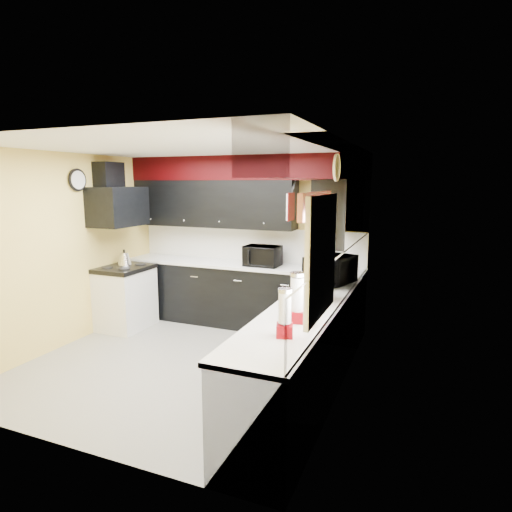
{
  "coord_description": "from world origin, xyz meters",
  "views": [
    {
      "loc": [
        2.55,
        -4.15,
        2.13
      ],
      "look_at": [
        0.56,
        0.76,
        1.21
      ],
      "focal_mm": 30.0,
      "sensor_mm": 36.0,
      "label": 1
    }
  ],
  "objects": [
    {
      "name": "valance",
      "position": [
        1.73,
        -0.9,
        1.95
      ],
      "size": [
        0.04,
        0.88,
        0.2
      ],
      "primitive_type": "cube",
      "color": "red",
      "rests_on": "wall_right"
    },
    {
      "name": "cooktop",
      "position": [
        -1.5,
        0.75,
        0.89
      ],
      "size": [
        0.62,
        0.77,
        0.06
      ],
      "primitive_type": "cube",
      "color": "black",
      "rests_on": "stove"
    },
    {
      "name": "upper_back",
      "position": [
        -0.5,
        1.62,
        1.8
      ],
      "size": [
        2.6,
        0.35,
        0.7
      ],
      "primitive_type": "cube",
      "color": "black",
      "rests_on": "wall_back"
    },
    {
      "name": "soffit_right",
      "position": [
        1.62,
        -0.18,
        2.33
      ],
      "size": [
        0.36,
        3.24,
        0.35
      ],
      "primitive_type": "cube",
      "color": "black",
      "rests_on": "wall_right"
    },
    {
      "name": "hood",
      "position": [
        -1.55,
        0.75,
        1.78
      ],
      "size": [
        0.5,
        0.78,
        0.55
      ],
      "primitive_type": "cube",
      "color": "black",
      "rests_on": "wall_left"
    },
    {
      "name": "kettle",
      "position": [
        -1.58,
        0.86,
        1.01
      ],
      "size": [
        0.24,
        0.24,
        0.18
      ],
      "primitive_type": null,
      "rotation": [
        0.0,
        0.0,
        0.26
      ],
      "color": "silver",
      "rests_on": "cooktop"
    },
    {
      "name": "upper_right",
      "position": [
        1.62,
        0.9,
        1.8
      ],
      "size": [
        0.35,
        1.8,
        0.7
      ],
      "primitive_type": "cube",
      "color": "black",
      "rests_on": "wall_right"
    },
    {
      "name": "knife_block",
      "position": [
        1.1,
        1.48,
        1.04
      ],
      "size": [
        0.1,
        0.14,
        0.21
      ],
      "primitive_type": "cube",
      "rotation": [
        0.0,
        0.0,
        0.05
      ],
      "color": "black",
      "rests_on": "counter_back"
    },
    {
      "name": "pan_mid",
      "position": [
        0.82,
        1.42,
        1.75
      ],
      "size": [
        0.03,
        0.28,
        0.46
      ],
      "primitive_type": null,
      "color": "black",
      "rests_on": "upper_back"
    },
    {
      "name": "dispenser_a",
      "position": [
        1.55,
        -0.75,
        1.15
      ],
      "size": [
        0.17,
        0.17,
        0.41
      ],
      "primitive_type": null,
      "rotation": [
        0.0,
        0.0,
        0.1
      ],
      "color": "maroon",
      "rests_on": "counter_right"
    },
    {
      "name": "splash_back",
      "position": [
        0.0,
        1.79,
        1.19
      ],
      "size": [
        3.6,
        0.02,
        0.5
      ],
      "primitive_type": "cube",
      "color": "white",
      "rests_on": "counter_back"
    },
    {
      "name": "cab_back",
      "position": [
        0.0,
        1.5,
        0.45
      ],
      "size": [
        3.6,
        0.6,
        0.9
      ],
      "primitive_type": "cube",
      "color": "black",
      "rests_on": "ground"
    },
    {
      "name": "counter_right",
      "position": [
        1.5,
        -0.3,
        0.92
      ],
      "size": [
        0.64,
        3.02,
        0.04
      ],
      "primitive_type": "cube",
      "color": "white",
      "rests_on": "cab_right"
    },
    {
      "name": "microwave",
      "position": [
        1.51,
        0.74,
        1.11
      ],
      "size": [
        0.58,
        0.7,
        0.33
      ],
      "primitive_type": "imported",
      "rotation": [
        0.0,
        0.0,
        1.23
      ],
      "color": "black",
      "rests_on": "counter_right"
    },
    {
      "name": "cut_board",
      "position": [
        0.83,
        1.3,
        1.8
      ],
      "size": [
        0.03,
        0.26,
        0.35
      ],
      "primitive_type": "cube",
      "color": "white",
      "rests_on": "upper_back"
    },
    {
      "name": "wall_left",
      "position": [
        -1.8,
        0.0,
        1.25
      ],
      "size": [
        0.06,
        3.6,
        2.5
      ],
      "primitive_type": "cube",
      "color": "#E0C666",
      "rests_on": "ground"
    },
    {
      "name": "window",
      "position": [
        1.79,
        -0.9,
        1.55
      ],
      "size": [
        0.03,
        0.86,
        0.96
      ],
      "primitive_type": null,
      "color": "white",
      "rests_on": "wall_right"
    },
    {
      "name": "pan_low",
      "position": [
        0.82,
        1.68,
        1.72
      ],
      "size": [
        0.03,
        0.24,
        0.42
      ],
      "primitive_type": null,
      "color": "black",
      "rests_on": "upper_back"
    },
    {
      "name": "baskets",
      "position": [
        1.52,
        0.05,
        1.18
      ],
      "size": [
        0.27,
        0.27,
        0.5
      ],
      "primitive_type": null,
      "color": "brown",
      "rests_on": "upper_right"
    },
    {
      "name": "clock",
      "position": [
        -1.77,
        0.25,
        2.15
      ],
      "size": [
        0.03,
        0.3,
        0.3
      ],
      "primitive_type": null,
      "color": "black",
      "rests_on": "wall_left"
    },
    {
      "name": "dispenser_b",
      "position": [
        1.56,
        -1.13,
        1.11
      ],
      "size": [
        0.16,
        0.16,
        0.35
      ],
      "primitive_type": null,
      "rotation": [
        0.0,
        0.0,
        0.3
      ],
      "color": "#5C0003",
      "rests_on": "counter_right"
    },
    {
      "name": "hood_duct",
      "position": [
        -1.68,
        0.75,
        2.2
      ],
      "size": [
        0.24,
        0.4,
        0.4
      ],
      "primitive_type": "cube",
      "color": "black",
      "rests_on": "wall_left"
    },
    {
      "name": "stove",
      "position": [
        -1.5,
        0.75,
        0.43
      ],
      "size": [
        0.6,
        0.75,
        0.86
      ],
      "primitive_type": "cube",
      "color": "white",
      "rests_on": "ground"
    },
    {
      "name": "pan_top",
      "position": [
        0.82,
        1.55,
        2.0
      ],
      "size": [
        0.03,
        0.22,
        0.4
      ],
      "primitive_type": null,
      "color": "black",
      "rests_on": "upper_back"
    },
    {
      "name": "cab_right",
      "position": [
        1.5,
        -0.3,
        0.45
      ],
      "size": [
        0.6,
        3.0,
        0.9
      ],
      "primitive_type": "cube",
      "color": "black",
      "rests_on": "ground"
    },
    {
      "name": "ground",
      "position": [
        0.0,
        0.0,
        0.0
      ],
      "size": [
        3.6,
        3.6,
        0.0
      ],
      "primitive_type": "plane",
      "color": "gray",
      "rests_on": "ground"
    },
    {
      "name": "toaster_oven",
      "position": [
        0.37,
        1.45,
        1.08
      ],
      "size": [
        0.5,
        0.42,
        0.29
      ],
      "primitive_type": "imported",
      "rotation": [
        0.0,
        0.0,
        -0.02
      ],
      "color": "black",
      "rests_on": "counter_back"
    },
    {
      "name": "counter_back",
      "position": [
        0.0,
        1.5,
        0.92
      ],
      "size": [
        3.62,
        0.64,
        0.04
      ],
      "primitive_type": "cube",
      "color": "white",
      "rests_on": "cab_back"
    },
    {
      "name": "wall_right",
      "position": [
        1.8,
        0.0,
        1.25
      ],
      "size": [
        0.06,
        3.6,
        2.5
      ],
      "primitive_type": "cube",
      "color": "#E0C666",
      "rests_on": "ground"
    },
    {
      "name": "wall_back",
      "position": [
        0.0,
        1.8,
        1.25
      ],
      "size": [
        3.6,
        0.06,
        2.5
      ],
      "primitive_type": "cube",
      "color": "#E0C666",
      "rests_on": "ground"
    },
    {
      "name": "ceiling",
      "position": [
        0.0,
        0.0,
        2.5
      ],
      "size": [
        3.6,
        3.6,
        0.06
      ],
      "primitive_type": "cube",
      "color": "white",
      "rests_on": "wall_back"
    },
    {
      "name": "deco_plate",
      "position": [
        1.77,
        -0.35,
        2.25
      ],
      "size": [
        0.03,
        0.24,
        0.24
      ],
      "primitive_type": null,
      "color": "white",
      "rests_on": "wall_right"
    },
    {
      "name": "soffit_back",
      "position": [
        0.0,
        1.62,
        2.33
      ],
      "size": [
        3.6,
        0.36,
        0.35
      ],
      "primitive_type": "cube",
      "color": "black",
      "rests_on": "wall_back"
    },
    {
      "name": "utensil_crock",
      "position": [
        1.1,
        1.46,
        1.02
      ],
      "size": [
        0.15,
        0.15,
        0.16
      ],
      "primitive_type": "cylinder",
      "rotation": [
        0.0,
        0.0,
        -0.03
      ],
      "color": "beige",
      "rests_on": "counter_back"
    },
    {
      "name": "splash_right",
      "position": [
        1.79,
        0.0,
        1.19
      ],
      "size": [
        0.02,
        3.6,
        0.5
      ],
      "primitive_type": "cube",
      "color": "white",
      "rests_on": "counter_right"
    }
  ]
}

